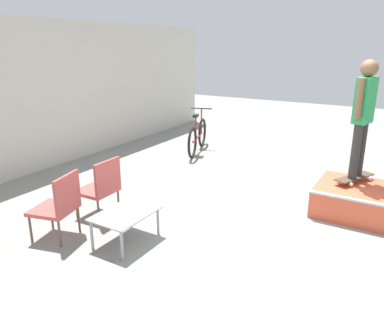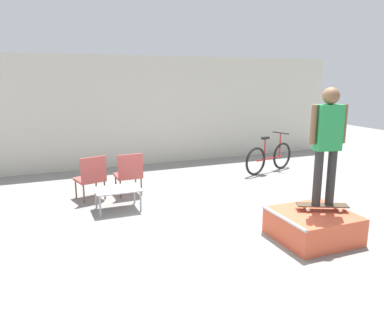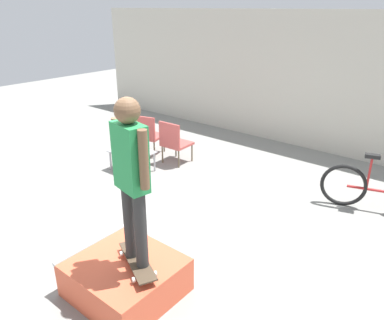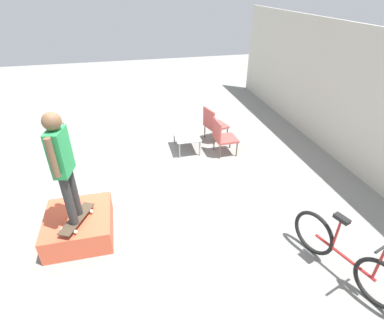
{
  "view_description": "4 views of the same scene",
  "coord_description": "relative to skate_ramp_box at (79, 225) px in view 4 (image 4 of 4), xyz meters",
  "views": [
    {
      "loc": [
        -4.86,
        -1.71,
        2.5
      ],
      "look_at": [
        -0.08,
        1.18,
        0.77
      ],
      "focal_mm": 35.0,
      "sensor_mm": 36.0,
      "label": 1
    },
    {
      "loc": [
        -2.73,
        -5.36,
        2.45
      ],
      "look_at": [
        -0.11,
        1.14,
        0.88
      ],
      "focal_mm": 35.0,
      "sensor_mm": 36.0,
      "label": 2
    },
    {
      "loc": [
        3.74,
        -3.23,
        3.06
      ],
      "look_at": [
        0.17,
        1.13,
        0.73
      ],
      "focal_mm": 35.0,
      "sensor_mm": 36.0,
      "label": 3
    },
    {
      "loc": [
        5.08,
        -0.08,
        3.74
      ],
      "look_at": [
        0.28,
        1.04,
        0.78
      ],
      "focal_mm": 28.0,
      "sensor_mm": 36.0,
      "label": 4
    }
  ],
  "objects": [
    {
      "name": "skate_ramp_box",
      "position": [
        0.0,
        0.0,
        0.0
      ],
      "size": [
        1.15,
        1.06,
        0.45
      ],
      "color": "#DB5638",
      "rests_on": "ground_plane"
    },
    {
      "name": "ground_plane",
      "position": [
        -1.0,
        1.07,
        -0.21
      ],
      "size": [
        24.0,
        24.0,
        0.0
      ],
      "primitive_type": "plane",
      "color": "gray"
    },
    {
      "name": "patio_chair_right",
      "position": [
        -2.12,
        3.2,
        0.28
      ],
      "size": [
        0.54,
        0.54,
        0.91
      ],
      "rotation": [
        0.0,
        0.0,
        3.18
      ],
      "color": "brown",
      "rests_on": "ground_plane"
    },
    {
      "name": "skateboard_on_ramp",
      "position": [
        0.18,
        0.03,
        0.29
      ],
      "size": [
        0.78,
        0.52,
        0.07
      ],
      "rotation": [
        0.0,
        0.0,
        -0.45
      ],
      "color": "#473828",
      "rests_on": "skate_ramp_box"
    },
    {
      "name": "patio_chair_left",
      "position": [
        -2.89,
        3.2,
        0.28
      ],
      "size": [
        0.64,
        0.64,
        0.91
      ],
      "rotation": [
        0.0,
        0.0,
        3.4
      ],
      "color": "brown",
      "rests_on": "ground_plane"
    },
    {
      "name": "house_wall_back",
      "position": [
        -1.0,
        5.85,
        1.29
      ],
      "size": [
        12.0,
        0.06,
        3.0
      ],
      "color": "beige",
      "rests_on": "ground_plane"
    },
    {
      "name": "coffee_table",
      "position": [
        -2.52,
        2.39,
        0.15
      ],
      "size": [
        0.83,
        0.6,
        0.41
      ],
      "color": "#9E9EA3",
      "rests_on": "ground_plane"
    },
    {
      "name": "bicycle",
      "position": [
        1.7,
        3.78,
        0.17
      ],
      "size": [
        1.72,
        0.68,
        1.01
      ],
      "rotation": [
        0.0,
        0.0,
        0.31
      ],
      "color": "black",
      "rests_on": "ground_plane"
    },
    {
      "name": "person_skater",
      "position": [
        0.18,
        0.03,
        1.36
      ],
      "size": [
        0.56,
        0.27,
        1.78
      ],
      "rotation": [
        0.0,
        0.0,
        -0.2
      ],
      "color": "#2D2D2D",
      "rests_on": "skateboard_on_ramp"
    }
  ]
}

